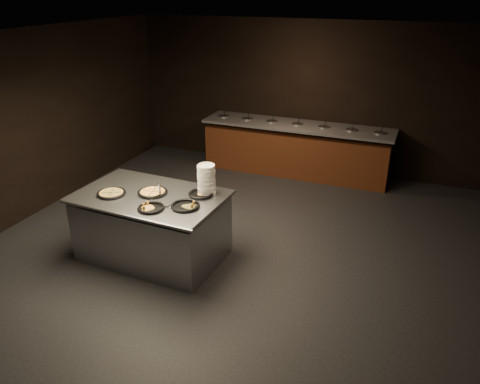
# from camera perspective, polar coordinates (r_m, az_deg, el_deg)

# --- Properties ---
(room) EXTENTS (7.02, 8.02, 2.92)m
(room) POSITION_cam_1_polar(r_m,az_deg,el_deg) (5.83, -2.31, 3.51)
(room) COLOR black
(room) RESTS_ON ground
(salad_bar) EXTENTS (3.70, 0.83, 1.18)m
(salad_bar) POSITION_cam_1_polar(r_m,az_deg,el_deg) (9.33, 6.79, 4.84)
(salad_bar) COLOR #4F1F12
(salad_bar) RESTS_ON ground
(serving_counter) EXTENTS (2.00, 1.33, 0.94)m
(serving_counter) POSITION_cam_1_polar(r_m,az_deg,el_deg) (6.52, -10.62, -4.23)
(serving_counter) COLOR #B0B3B8
(serving_counter) RESTS_ON ground
(plate_stack) EXTENTS (0.24, 0.24, 0.40)m
(plate_stack) POSITION_cam_1_polar(r_m,az_deg,el_deg) (6.18, -4.11, 1.54)
(plate_stack) COLOR white
(plate_stack) RESTS_ON serving_counter
(pan_veggie_whole) EXTENTS (0.38, 0.38, 0.04)m
(pan_veggie_whole) POSITION_cam_1_polar(r_m,az_deg,el_deg) (6.42, -15.43, -0.14)
(pan_veggie_whole) COLOR black
(pan_veggie_whole) RESTS_ON serving_counter
(pan_cheese_whole) EXTENTS (0.40, 0.40, 0.04)m
(pan_cheese_whole) POSITION_cam_1_polar(r_m,az_deg,el_deg) (6.33, -10.61, -0.01)
(pan_cheese_whole) COLOR black
(pan_cheese_whole) RESTS_ON serving_counter
(pan_cheese_slices_a) EXTENTS (0.33, 0.33, 0.04)m
(pan_cheese_slices_a) POSITION_cam_1_polar(r_m,az_deg,el_deg) (6.19, -4.79, -0.23)
(pan_cheese_slices_a) COLOR black
(pan_cheese_slices_a) RESTS_ON serving_counter
(pan_cheese_slices_b) EXTENTS (0.33, 0.33, 0.04)m
(pan_cheese_slices_b) POSITION_cam_1_polar(r_m,az_deg,el_deg) (5.90, -10.80, -1.90)
(pan_cheese_slices_b) COLOR black
(pan_cheese_slices_b) RESTS_ON serving_counter
(pan_veggie_slices) EXTENTS (0.37, 0.37, 0.04)m
(pan_veggie_slices) POSITION_cam_1_polar(r_m,az_deg,el_deg) (5.89, -6.66, -1.67)
(pan_veggie_slices) COLOR black
(pan_veggie_slices) RESTS_ON serving_counter
(server_left) EXTENTS (0.23, 0.27, 0.16)m
(server_left) POSITION_cam_1_polar(r_m,az_deg,el_deg) (6.31, -9.81, 0.48)
(server_left) COLOR #B0B3B8
(server_left) RESTS_ON serving_counter
(server_right) EXTENTS (0.30, 0.09, 0.14)m
(server_right) POSITION_cam_1_polar(r_m,az_deg,el_deg) (5.98, -10.02, -0.90)
(server_right) COLOR #B0B3B8
(server_right) RESTS_ON serving_counter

